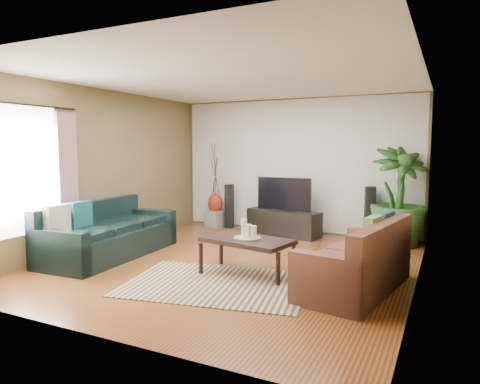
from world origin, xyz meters
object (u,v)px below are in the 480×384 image
Objects in this scene: coffee_table at (247,256)px; pedestal at (215,219)px; speaker_right at (370,214)px; television at (284,194)px; vase at (215,204)px; sofa_right at (355,255)px; sofa_left at (110,229)px; speaker_left at (229,206)px; potted_plant at (398,196)px; side_table at (137,228)px; tv_stand at (283,223)px.

coffee_table is 3.46× the size of pedestal.
coffee_table is at bearing -128.63° from speaker_right.
television is 1.68m from vase.
sofa_left is at bearing -79.44° from sofa_right.
speaker_right is at bearing 0.83° from vase.
speaker_left is at bearing 8.42° from vase.
potted_plant reaches higher than side_table.
speaker_left is (-1.78, 2.89, 0.22)m from coffee_table.
speaker_left reaches higher than tv_stand.
speaker_right is at bearing 78.99° from coffee_table.
side_table is at bearing -105.93° from vase.
speaker_right reaches higher than speaker_left.
television is 2.10m from potted_plant.
potted_plant is 5.00× the size of pedestal.
sofa_right is 2.77m from potted_plant.
pedestal is 0.78× the size of vase.
television is at bearing -178.91° from potted_plant.
speaker_right is at bearing 7.69° from television.
sofa_left is 3.32m from tv_stand.
sofa_left is 2.49× the size of speaker_left.
side_table is at bearing -93.04° from sofa_right.
sofa_left reaches higher than coffee_table.
sofa_left is 1.28× the size of sofa_right.
sofa_left is 3.01m from speaker_left.
sofa_right is 1.46m from coffee_table.
pedestal is 2.00m from side_table.
vase is (0.27, 2.90, 0.08)m from sofa_left.
speaker_left is 1.84× the size of side_table.
television is (-0.46, 2.67, 0.57)m from coffee_table.
sofa_left is at bearing -74.15° from side_table.
sofa_right is 5.25× the size of pedestal.
television is 2.44× the size of vase.
television is (-1.91, 2.69, 0.39)m from sofa_right.
potted_plant is at bearing 22.69° from side_table.
potted_plant is (0.19, 2.73, 0.44)m from sofa_right.
speaker_right is at bearing -164.07° from sofa_right.
tv_stand is at bearing 171.30° from speaker_right.
television is at bearing 110.26° from coffee_table.
potted_plant is at bearing -174.13° from sofa_right.
television is 1.16× the size of speaker_left.
sofa_left is at bearing -95.28° from pedestal.
pedestal is (-0.32, -0.05, -0.29)m from speaker_left.
potted_plant is at bearing -1.97° from vase.
side_table is at bearing 171.36° from coffee_table.
tv_stand is 0.85× the size of potted_plant.
television is (0.00, 0.02, 0.57)m from tv_stand.
coffee_table is 2.69m from tv_stand.
speaker_right reaches higher than vase.
television reaches higher than sofa_left.
sofa_left is 2.15× the size of television.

